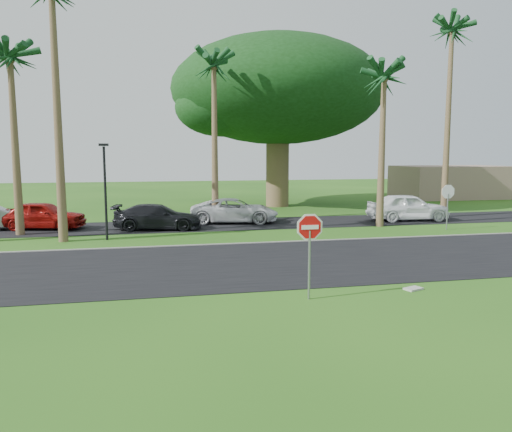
{
  "coord_description": "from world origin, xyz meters",
  "views": [
    {
      "loc": [
        -3.9,
        -16.33,
        4.17
      ],
      "look_at": [
        0.03,
        2.11,
        1.8
      ],
      "focal_mm": 35.0,
      "sensor_mm": 36.0,
      "label": 1
    }
  ],
  "objects_px": {
    "stop_sign_far": "(448,198)",
    "car_pickup": "(408,207)",
    "stop_sign_near": "(310,238)",
    "car_red": "(43,216)",
    "car_dark": "(158,217)",
    "car_minivan": "(235,211)"
  },
  "relations": [
    {
      "from": "stop_sign_far",
      "to": "car_pickup",
      "type": "distance_m",
      "value": 3.96
    },
    {
      "from": "stop_sign_near",
      "to": "car_red",
      "type": "relative_size",
      "value": 0.58
    },
    {
      "from": "car_dark",
      "to": "stop_sign_far",
      "type": "bearing_deg",
      "value": -93.41
    },
    {
      "from": "stop_sign_near",
      "to": "stop_sign_far",
      "type": "distance_m",
      "value": 15.91
    },
    {
      "from": "stop_sign_far",
      "to": "car_red",
      "type": "relative_size",
      "value": 0.58
    },
    {
      "from": "car_red",
      "to": "car_pickup",
      "type": "distance_m",
      "value": 21.51
    },
    {
      "from": "stop_sign_far",
      "to": "car_red",
      "type": "distance_m",
      "value": 22.26
    },
    {
      "from": "stop_sign_near",
      "to": "car_dark",
      "type": "bearing_deg",
      "value": 105.69
    },
    {
      "from": "stop_sign_far",
      "to": "car_dark",
      "type": "relative_size",
      "value": 0.55
    },
    {
      "from": "car_pickup",
      "to": "stop_sign_far",
      "type": "bearing_deg",
      "value": -171.44
    },
    {
      "from": "stop_sign_far",
      "to": "car_dark",
      "type": "height_order",
      "value": "stop_sign_far"
    },
    {
      "from": "car_red",
      "to": "car_pickup",
      "type": "relative_size",
      "value": 0.91
    },
    {
      "from": "stop_sign_near",
      "to": "car_red",
      "type": "xyz_separation_m",
      "value": [
        -10.22,
        15.77,
        -1.0
      ]
    },
    {
      "from": "stop_sign_far",
      "to": "car_minivan",
      "type": "xyz_separation_m",
      "value": [
        -10.94,
        5.15,
        -1.05
      ]
    },
    {
      "from": "car_red",
      "to": "car_dark",
      "type": "distance_m",
      "value": 6.33
    },
    {
      "from": "car_dark",
      "to": "car_pickup",
      "type": "distance_m",
      "value": 15.32
    },
    {
      "from": "car_dark",
      "to": "car_minivan",
      "type": "distance_m",
      "value": 4.93
    },
    {
      "from": "car_dark",
      "to": "car_red",
      "type": "bearing_deg",
      "value": 86.1
    },
    {
      "from": "car_red",
      "to": "car_minivan",
      "type": "distance_m",
      "value": 10.78
    },
    {
      "from": "stop_sign_near",
      "to": "car_pickup",
      "type": "distance_m",
      "value": 18.66
    },
    {
      "from": "stop_sign_near",
      "to": "stop_sign_far",
      "type": "xyz_separation_m",
      "value": [
        11.5,
        11.0,
        0.0
      ]
    },
    {
      "from": "stop_sign_far",
      "to": "car_pickup",
      "type": "bearing_deg",
      "value": -86.57
    }
  ]
}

